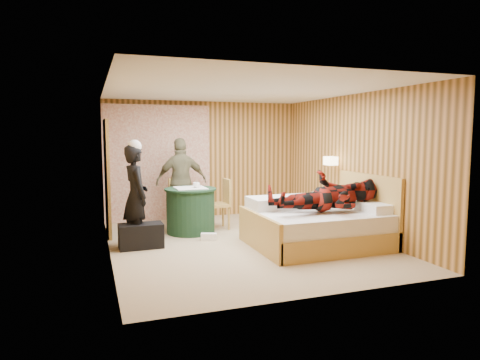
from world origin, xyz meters
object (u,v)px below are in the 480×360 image
object	(u,v)px
round_table	(191,210)
woman_standing	(136,196)
nightstand	(317,211)
man_at_table	(182,181)
chair_near	(221,200)
chair_far	(181,198)
bed	(318,225)
duffel_bag	(141,236)
man_on_bed	(328,186)
wall_lamp	(331,161)

from	to	relation	value
round_table	woman_standing	size ratio (longest dim) A/B	0.58
round_table	woman_standing	bearing A→B (deg)	-148.96
nightstand	man_at_table	xyz separation A→B (m)	(-2.51, 0.96, 0.58)
round_table	woman_standing	distance (m)	1.27
chair_near	chair_far	bearing A→B (deg)	-132.33
round_table	chair_far	size ratio (longest dim) A/B	1.01
bed	round_table	xyz separation A→B (m)	(-1.75, 1.55, 0.09)
duffel_bag	man_at_table	xyz separation A→B (m)	(0.98, 1.57, 0.67)
man_on_bed	man_at_table	bearing A→B (deg)	124.81
wall_lamp	round_table	xyz separation A→B (m)	(-2.56, 0.59, -0.88)
woman_standing	man_at_table	xyz separation A→B (m)	(1.03, 1.41, 0.05)
woman_standing	man_at_table	size ratio (longest dim) A/B	0.94
bed	woman_standing	bearing A→B (deg)	161.57
woman_standing	nightstand	bearing A→B (deg)	-94.49
nightstand	duffel_bag	xyz separation A→B (m)	(-3.50, -0.61, -0.09)
chair_near	woman_standing	world-z (taller)	woman_standing
chair_far	man_at_table	world-z (taller)	man_at_table
round_table	woman_standing	world-z (taller)	woman_standing
nightstand	woman_standing	xyz separation A→B (m)	(-3.54, -0.45, 0.53)
wall_lamp	nightstand	distance (m)	1.09
round_table	duffel_bag	distance (m)	1.28
round_table	nightstand	bearing A→B (deg)	-3.97
chair_far	woman_standing	world-z (taller)	woman_standing
chair_near	man_on_bed	xyz separation A→B (m)	(1.15, -1.93, 0.44)
bed	duffel_bag	size ratio (longest dim) A/B	3.06
man_at_table	man_on_bed	xyz separation A→B (m)	(1.78, -2.56, 0.13)
chair_far	man_at_table	xyz separation A→B (m)	(0.03, 0.05, 0.32)
bed	man_at_table	world-z (taller)	man_at_table
bed	chair_far	world-z (taller)	bed
nightstand	chair_far	bearing A→B (deg)	160.34
wall_lamp	chair_near	xyz separation A→B (m)	(-1.92, 0.73, -0.75)
chair_near	man_at_table	world-z (taller)	man_at_table
man_at_table	man_on_bed	distance (m)	3.13
chair_near	woman_standing	xyz separation A→B (m)	(-1.66, -0.77, 0.26)
man_on_bed	chair_near	bearing A→B (deg)	120.83
bed	round_table	world-z (taller)	bed
chair_near	man_on_bed	bearing A→B (deg)	30.11
wall_lamp	round_table	world-z (taller)	wall_lamp
nightstand	man_at_table	world-z (taller)	man_at_table
man_at_table	chair_near	bearing A→B (deg)	134.52
chair_far	chair_near	size ratio (longest dim) A/B	0.98
bed	woman_standing	world-z (taller)	woman_standing
wall_lamp	nightstand	size ratio (longest dim) A/B	0.45
chair_far	man_at_table	size ratio (longest dim) A/B	0.54
man_at_table	duffel_bag	bearing A→B (deg)	57.65
man_on_bed	duffel_bag	bearing A→B (deg)	160.24
man_on_bed	bed	bearing A→B (deg)	97.16
nightstand	woman_standing	world-z (taller)	woman_standing
nightstand	round_table	size ratio (longest dim) A/B	0.61
wall_lamp	chair_far	distance (m)	3.00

